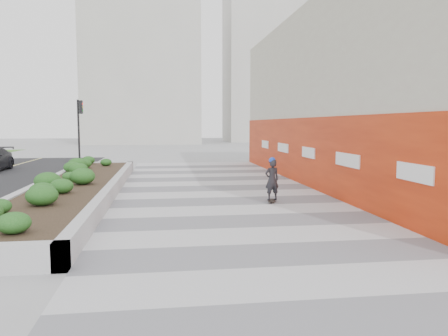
# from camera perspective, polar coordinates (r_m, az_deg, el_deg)

# --- Properties ---
(ground) EXTENTS (160.00, 160.00, 0.00)m
(ground) POSITION_cam_1_polar(r_m,az_deg,el_deg) (10.62, 4.60, -9.03)
(ground) COLOR gray
(ground) RESTS_ON ground
(walkway) EXTENTS (8.00, 36.00, 0.01)m
(walkway) POSITION_cam_1_polar(r_m,az_deg,el_deg) (13.49, 1.80, -5.82)
(walkway) COLOR #A8A8AD
(walkway) RESTS_ON ground
(building) EXTENTS (6.04, 24.08, 8.00)m
(building) POSITION_cam_1_polar(r_m,az_deg,el_deg) (21.16, 18.11, 8.88)
(building) COLOR #B9AE9E
(building) RESTS_ON ground
(planter) EXTENTS (3.00, 18.00, 0.90)m
(planter) POSITION_cam_1_polar(r_m,az_deg,el_deg) (17.48, -18.64, -2.10)
(planter) COLOR #9E9EA0
(planter) RESTS_ON ground
(traffic_signal_near) EXTENTS (0.33, 0.28, 4.20)m
(traffic_signal_near) POSITION_cam_1_polar(r_m,az_deg,el_deg) (27.97, -18.33, 5.53)
(traffic_signal_near) COLOR black
(traffic_signal_near) RESTS_ON ground
(distant_bldg_north_l) EXTENTS (16.00, 12.00, 20.00)m
(distant_bldg_north_l) POSITION_cam_1_polar(r_m,az_deg,el_deg) (65.49, -10.59, 11.99)
(distant_bldg_north_l) COLOR #ADAAA3
(distant_bldg_north_l) RESTS_ON ground
(distant_bldg_north_r) EXTENTS (14.00, 10.00, 24.00)m
(distant_bldg_north_r) POSITION_cam_1_polar(r_m,az_deg,el_deg) (72.72, 5.94, 13.00)
(distant_bldg_north_r) COLOR #ADAAA3
(distant_bldg_north_r) RESTS_ON ground
(manhole_cover) EXTENTS (0.44, 0.44, 0.01)m
(manhole_cover) POSITION_cam_1_polar(r_m,az_deg,el_deg) (13.58, 3.89, -5.76)
(manhole_cover) COLOR #595654
(manhole_cover) RESTS_ON ground
(skateboarder) EXTENTS (0.58, 0.75, 1.58)m
(skateboarder) POSITION_cam_1_polar(r_m,az_deg,el_deg) (15.20, 6.29, -1.51)
(skateboarder) COLOR beige
(skateboarder) RESTS_ON ground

